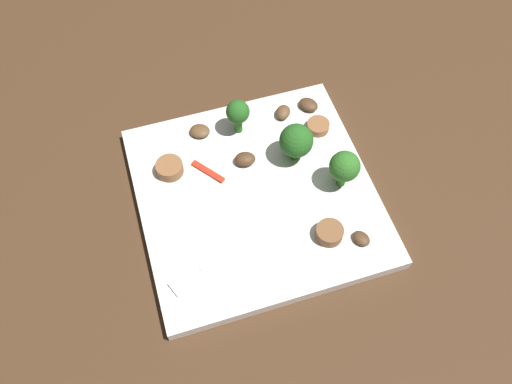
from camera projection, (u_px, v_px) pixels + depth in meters
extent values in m
plane|color=#422B19|center=(256.00, 199.00, 0.60)|extent=(1.40, 1.40, 0.00)
cube|color=white|center=(256.00, 195.00, 0.60)|extent=(0.26, 0.26, 0.02)
cube|color=silver|center=(254.00, 230.00, 0.56)|extent=(0.14, 0.06, 0.00)
cube|color=silver|center=(187.00, 280.00, 0.53)|extent=(0.04, 0.03, 0.00)
cylinder|color=#347525|center=(342.00, 177.00, 0.59)|extent=(0.01, 0.01, 0.02)
sphere|color=#2D6B23|center=(345.00, 166.00, 0.57)|extent=(0.03, 0.03, 0.03)
cylinder|color=#296420|center=(238.00, 123.00, 0.62)|extent=(0.01, 0.01, 0.03)
sphere|color=#235B1E|center=(238.00, 112.00, 0.61)|extent=(0.03, 0.03, 0.03)
cylinder|color=#296420|center=(295.00, 152.00, 0.61)|extent=(0.01, 0.01, 0.02)
sphere|color=#235B1E|center=(296.00, 141.00, 0.59)|extent=(0.04, 0.04, 0.04)
cylinder|color=brown|center=(170.00, 168.00, 0.60)|extent=(0.04, 0.04, 0.01)
cylinder|color=brown|center=(329.00, 233.00, 0.56)|extent=(0.04, 0.04, 0.01)
cylinder|color=brown|center=(318.00, 126.00, 0.63)|extent=(0.03, 0.03, 0.01)
ellipsoid|color=brown|center=(283.00, 112.00, 0.64)|extent=(0.03, 0.03, 0.01)
ellipsoid|color=brown|center=(200.00, 131.00, 0.63)|extent=(0.03, 0.03, 0.01)
ellipsoid|color=#4C331E|center=(308.00, 105.00, 0.65)|extent=(0.03, 0.03, 0.01)
ellipsoid|color=#4C331E|center=(243.00, 160.00, 0.60)|extent=(0.03, 0.02, 0.01)
ellipsoid|color=#4C331E|center=(361.00, 238.00, 0.55)|extent=(0.02, 0.02, 0.01)
cube|color=red|center=(208.00, 172.00, 0.60)|extent=(0.03, 0.04, 0.00)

